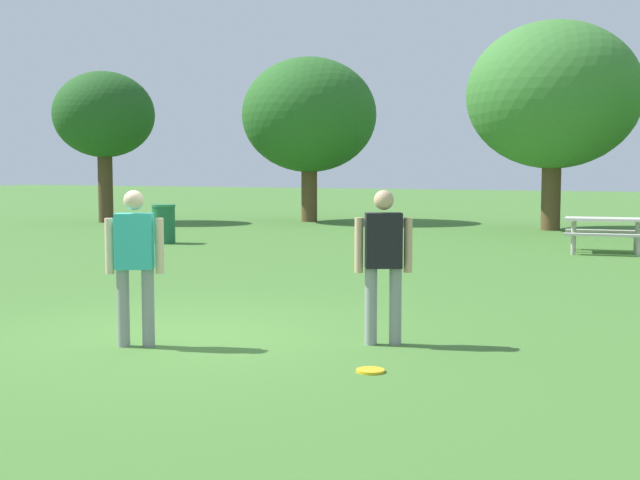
% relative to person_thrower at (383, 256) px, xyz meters
% --- Properties ---
extents(ground_plane, '(120.00, 120.00, 0.00)m').
position_rel_person_thrower_xyz_m(ground_plane, '(-2.15, -0.51, -0.94)').
color(ground_plane, '#447530').
extents(person_thrower, '(0.55, 0.37, 1.64)m').
position_rel_person_thrower_xyz_m(person_thrower, '(0.00, 0.00, 0.00)').
color(person_thrower, gray).
rests_on(person_thrower, ground).
extents(person_catcher, '(0.55, 0.37, 1.64)m').
position_rel_person_thrower_xyz_m(person_catcher, '(-2.32, -1.18, 0.00)').
color(person_catcher, gray).
rests_on(person_catcher, ground).
extents(frisbee, '(0.26, 0.26, 0.03)m').
position_rel_person_thrower_xyz_m(frisbee, '(0.32, -1.18, -0.93)').
color(frisbee, yellow).
rests_on(frisbee, ground).
extents(picnic_table_far, '(1.87, 1.63, 0.77)m').
position_rel_person_thrower_xyz_m(picnic_table_far, '(1.04, 10.99, -0.38)').
color(picnic_table_far, beige).
rests_on(picnic_table_far, ground).
extents(trash_can_beside_table, '(0.59, 0.59, 0.96)m').
position_rel_person_thrower_xyz_m(trash_can_beside_table, '(-9.10, 8.85, -0.46)').
color(trash_can_beside_table, '#1E663D').
rests_on(trash_can_beside_table, ground).
extents(tree_tall_left, '(3.39, 3.39, 5.08)m').
position_rel_person_thrower_xyz_m(tree_tall_left, '(-15.53, 14.57, 2.65)').
color(tree_tall_left, '#4C3823').
rests_on(tree_tall_left, ground).
extents(tree_broad_center, '(4.59, 4.59, 5.60)m').
position_rel_person_thrower_xyz_m(tree_broad_center, '(-9.43, 17.83, 2.68)').
color(tree_broad_center, brown).
rests_on(tree_broad_center, ground).
extents(tree_far_right, '(5.08, 5.08, 6.15)m').
position_rel_person_thrower_xyz_m(tree_far_right, '(-1.21, 17.31, 3.02)').
color(tree_far_right, brown).
rests_on(tree_far_right, ground).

